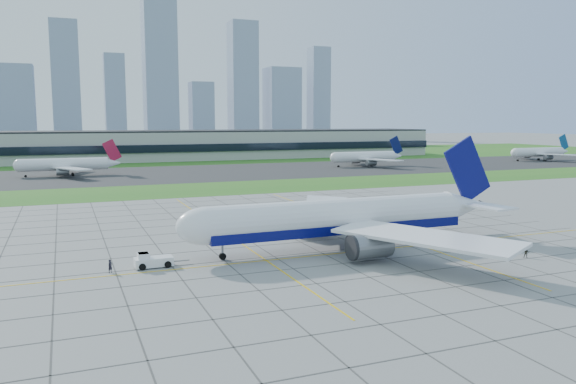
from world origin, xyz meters
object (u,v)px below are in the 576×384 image
at_px(airliner, 341,218).
at_px(crew_far, 526,252).
at_px(crew_near, 110,266).
at_px(distant_jet_1, 67,164).
at_px(pushback_tug, 152,261).
at_px(distant_jet_3, 539,152).
at_px(distant_jet_2, 366,157).

distance_m(airliner, crew_far, 29.46).
height_order(crew_near, distant_jet_1, distant_jet_1).
distance_m(pushback_tug, crew_far, 57.37).
height_order(crew_far, distant_jet_3, distant_jet_3).
bearing_deg(distant_jet_2, distant_jet_1, 178.64).
xyz_separation_m(crew_near, crew_far, (60.95, -15.12, -0.10)).
xyz_separation_m(crew_near, distant_jet_2, (125.48, 148.02, 3.54)).
bearing_deg(crew_far, distant_jet_3, 88.68).
bearing_deg(distant_jet_2, distant_jet_3, -0.51).
height_order(airliner, crew_far, airliner).
xyz_separation_m(crew_near, distant_jet_1, (-4.26, 151.11, 3.54)).
distance_m(airliner, pushback_tug, 31.45).
distance_m(crew_far, distant_jet_2, 175.48).
relative_size(crew_near, distant_jet_3, 0.04).
xyz_separation_m(distant_jet_1, distant_jet_3, (235.04, -4.02, 0.00)).
relative_size(airliner, crew_near, 31.50).
bearing_deg(distant_jet_1, crew_near, -88.38).
xyz_separation_m(airliner, crew_near, (-37.04, -1.56, -4.12)).
bearing_deg(pushback_tug, crew_near, -171.97).
bearing_deg(crew_far, distant_jet_1, 156.41).
relative_size(airliner, crew_far, 35.35).
height_order(airliner, distant_jet_3, airliner).
distance_m(airliner, distant_jet_1, 155.15).
height_order(distant_jet_1, distant_jet_2, same).
relative_size(pushback_tug, crew_near, 4.22).
bearing_deg(pushback_tug, airliner, 0.61).
relative_size(pushback_tug, crew_far, 4.74).
bearing_deg(airliner, crew_far, -35.51).
distance_m(crew_far, distant_jet_1, 178.60).
bearing_deg(crew_near, airliner, -32.80).
relative_size(crew_far, distant_jet_1, 0.04).
relative_size(crew_far, distant_jet_2, 0.04).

